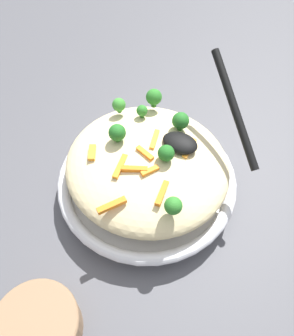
{
  "coord_description": "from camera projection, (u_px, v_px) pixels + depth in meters",
  "views": [
    {
      "loc": [
        -0.15,
        0.28,
        0.51
      ],
      "look_at": [
        0.0,
        0.0,
        0.07
      ],
      "focal_mm": 35.2,
      "sensor_mm": 36.0,
      "label": 1
    }
  ],
  "objects": [
    {
      "name": "ground_plane",
      "position": [
        147.0,
        190.0,
        0.59
      ],
      "size": [
        2.4,
        2.4,
        0.0
      ],
      "primitive_type": "plane",
      "color": "#4C4C51"
    },
    {
      "name": "serving_bowl",
      "position": [
        147.0,
        182.0,
        0.57
      ],
      "size": [
        0.3,
        0.3,
        0.05
      ],
      "color": "silver",
      "rests_on": "ground_plane"
    },
    {
      "name": "pasta_mound",
      "position": [
        147.0,
        165.0,
        0.53
      ],
      "size": [
        0.27,
        0.25,
        0.07
      ],
      "primitive_type": "ellipsoid",
      "color": "beige",
      "rests_on": "serving_bowl"
    },
    {
      "name": "carrot_piece_0",
      "position": [
        142.0,
        152.0,
        0.5
      ],
      "size": [
        0.03,
        0.02,
        0.01
      ],
      "primitive_type": "cube",
      "rotation": [
        0.0,
        0.0,
        5.98
      ],
      "color": "orange",
      "rests_on": "pasta_mound"
    },
    {
      "name": "carrot_piece_1",
      "position": [
        153.0,
        139.0,
        0.51
      ],
      "size": [
        0.02,
        0.04,
        0.01
      ],
      "primitive_type": "cube",
      "rotation": [
        0.0,
        0.0,
        1.82
      ],
      "color": "orange",
      "rests_on": "pasta_mound"
    },
    {
      "name": "carrot_piece_2",
      "position": [
        150.0,
        171.0,
        0.48
      ],
      "size": [
        0.02,
        0.03,
        0.01
      ],
      "primitive_type": "cube",
      "rotation": [
        0.0,
        0.0,
        4.12
      ],
      "color": "orange",
      "rests_on": "pasta_mound"
    },
    {
      "name": "carrot_piece_3",
      "position": [
        189.0,
        149.0,
        0.51
      ],
      "size": [
        0.01,
        0.04,
        0.01
      ],
      "primitive_type": "cube",
      "rotation": [
        0.0,
        0.0,
        4.73
      ],
      "color": "orange",
      "rests_on": "pasta_mound"
    },
    {
      "name": "carrot_piece_4",
      "position": [
        162.0,
        193.0,
        0.46
      ],
      "size": [
        0.01,
        0.04,
        0.01
      ],
      "primitive_type": "cube",
      "rotation": [
        0.0,
        0.0,
        1.7
      ],
      "color": "orange",
      "rests_on": "pasta_mound"
    },
    {
      "name": "carrot_piece_5",
      "position": [
        92.0,
        153.0,
        0.51
      ],
      "size": [
        0.02,
        0.03,
        0.01
      ],
      "primitive_type": "cube",
      "rotation": [
        0.0,
        0.0,
        5.22
      ],
      "color": "orange",
      "rests_on": "pasta_mound"
    },
    {
      "name": "carrot_piece_6",
      "position": [
        110.0,
        205.0,
        0.45
      ],
      "size": [
        0.03,
        0.04,
        0.01
      ],
      "primitive_type": "cube",
      "rotation": [
        0.0,
        0.0,
        4.12
      ],
      "color": "orange",
      "rests_on": "pasta_mound"
    },
    {
      "name": "carrot_piece_7",
      "position": [
        120.0,
        166.0,
        0.49
      ],
      "size": [
        0.02,
        0.04,
        0.01
      ],
      "primitive_type": "cube",
      "rotation": [
        0.0,
        0.0,
        1.74
      ],
      "color": "orange",
      "rests_on": "pasta_mound"
    },
    {
      "name": "carrot_piece_8",
      "position": [
        134.0,
        169.0,
        0.48
      ],
      "size": [
        0.04,
        0.02,
        0.01
      ],
      "primitive_type": "cube",
      "rotation": [
        0.0,
        0.0,
        3.58
      ],
      "color": "orange",
      "rests_on": "pasta_mound"
    },
    {
      "name": "broccoli_floret_0",
      "position": [
        173.0,
        206.0,
        0.44
      ],
      "size": [
        0.02,
        0.02,
        0.03
      ],
      "color": "#296820",
      "rests_on": "pasta_mound"
    },
    {
      "name": "broccoli_floret_1",
      "position": [
        118.0,
        131.0,
        0.51
      ],
      "size": [
        0.03,
        0.03,
        0.03
      ],
      "color": "#205B1C",
      "rests_on": "pasta_mound"
    },
    {
      "name": "broccoli_floret_2",
      "position": [
        167.0,
        152.0,
        0.48
      ],
      "size": [
        0.03,
        0.03,
        0.03
      ],
      "color": "#205B1C",
      "rests_on": "pasta_mound"
    },
    {
      "name": "broccoli_floret_3",
      "position": [
        119.0,
        105.0,
        0.55
      ],
      "size": [
        0.02,
        0.02,
        0.03
      ],
      "color": "#377928",
      "rests_on": "pasta_mound"
    },
    {
      "name": "broccoli_floret_4",
      "position": [
        154.0,
        97.0,
        0.55
      ],
      "size": [
        0.03,
        0.03,
        0.03
      ],
      "color": "#296820",
      "rests_on": "pasta_mound"
    },
    {
      "name": "broccoli_floret_5",
      "position": [
        142.0,
        111.0,
        0.54
      ],
      "size": [
        0.02,
        0.02,
        0.02
      ],
      "color": "#296820",
      "rests_on": "pasta_mound"
    },
    {
      "name": "broccoli_floret_6",
      "position": [
        181.0,
        121.0,
        0.52
      ],
      "size": [
        0.03,
        0.03,
        0.03
      ],
      "color": "#205B1C",
      "rests_on": "pasta_mound"
    },
    {
      "name": "serving_spoon",
      "position": [
        202.0,
        130.0,
        0.5
      ],
      "size": [
        0.15,
        0.14,
        0.1
      ],
      "color": "black",
      "rests_on": "pasta_mound"
    },
    {
      "name": "companion_bowl",
      "position": [
        38.0,
        326.0,
        0.44
      ],
      "size": [
        0.12,
        0.12,
        0.05
      ],
      "color": "#8C6B4C",
      "rests_on": "ground_plane"
    }
  ]
}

